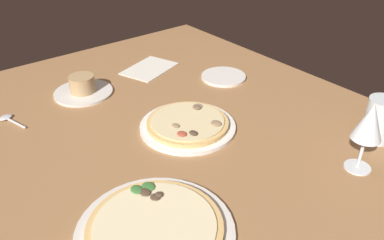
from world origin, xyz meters
TOP-DOWN VIEW (x-y plane):
  - dining_table at (0.00, 0.00)cm, footprint 150.00×110.00cm
  - pizza_main at (2.44, 1.08)cm, footprint 26.78×26.78cm
  - pizza_side at (-23.69, 29.72)cm, footprint 31.52×31.52cm
  - ramekin_on_saucer at (39.93, 14.72)cm, footprint 18.74×18.74cm
  - wine_glass_far at (-37.08, -19.86)cm, footprint 6.91×6.91cm
  - water_glass at (-32.90, -34.94)cm, footprint 7.79×7.79cm
  - side_plate at (20.25, -28.79)cm, footprint 15.55×15.55cm
  - paper_menu at (42.86, -12.67)cm, footprint 19.18×22.70cm
  - spoon at (37.95, 38.97)cm, footprint 11.19×5.29cm

SIDE VIEW (x-z plane):
  - dining_table at x=0.00cm, z-range 0.00..4.00cm
  - paper_menu at x=42.86cm, z-range 4.00..4.30cm
  - side_plate at x=20.25cm, z-range 4.00..4.90cm
  - spoon at x=37.95cm, z-range 3.96..4.96cm
  - pizza_side at x=-23.69cm, z-range 3.52..6.85cm
  - pizza_main at x=2.44cm, z-range 3.53..6.85cm
  - ramekin_on_saucer at x=39.93cm, z-range 3.03..9.21cm
  - water_glass at x=-32.90cm, z-range 3.23..15.07cm
  - wine_glass_far at x=-37.08cm, z-range 7.72..25.61cm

